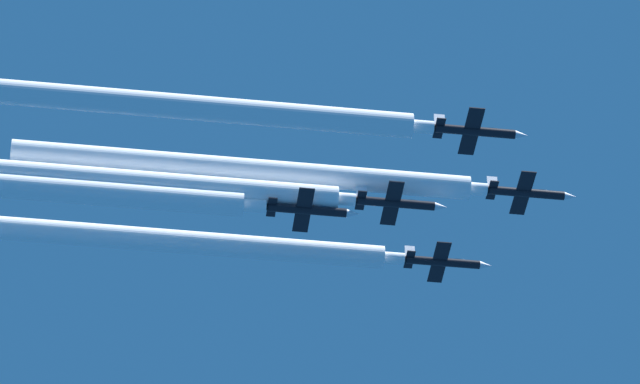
{
  "coord_description": "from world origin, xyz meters",
  "views": [
    {
      "loc": [
        203.37,
        -44.57,
        1.26
      ],
      "look_at": [
        0.09,
        -20.01,
        183.95
      ],
      "focal_mm": 110.03,
      "sensor_mm": 36.0,
      "label": 1
    }
  ],
  "objects_px": {
    "jet_right_wingman": "(478,131)",
    "jet_high_trail": "(310,210)",
    "jet_slot": "(398,203)",
    "jet_left_wingman": "(445,262)",
    "jet_lead": "(529,193)"
  },
  "relations": [
    {
      "from": "jet_right_wingman",
      "to": "jet_high_trail",
      "type": "distance_m",
      "value": 25.96
    },
    {
      "from": "jet_left_wingman",
      "to": "jet_high_trail",
      "type": "relative_size",
      "value": 1.0
    },
    {
      "from": "jet_left_wingman",
      "to": "jet_slot",
      "type": "distance_m",
      "value": 17.62
    },
    {
      "from": "jet_lead",
      "to": "jet_high_trail",
      "type": "xyz_separation_m",
      "value": [
        0.45,
        -31.55,
        -6.94
      ]
    },
    {
      "from": "jet_slot",
      "to": "jet_high_trail",
      "type": "height_order",
      "value": "jet_slot"
    },
    {
      "from": "jet_slot",
      "to": "jet_high_trail",
      "type": "bearing_deg",
      "value": -90.87
    },
    {
      "from": "jet_left_wingman",
      "to": "jet_high_trail",
      "type": "xyz_separation_m",
      "value": [
        14.61,
        -21.74,
        -4.79
      ]
    },
    {
      "from": "jet_right_wingman",
      "to": "jet_high_trail",
      "type": "height_order",
      "value": "jet_right_wingman"
    },
    {
      "from": "jet_slot",
      "to": "jet_left_wingman",
      "type": "bearing_deg",
      "value": 147.94
    },
    {
      "from": "jet_left_wingman",
      "to": "jet_right_wingman",
      "type": "distance_m",
      "value": 28.9
    },
    {
      "from": "jet_right_wingman",
      "to": "jet_lead",
      "type": "bearing_deg",
      "value": 145.17
    },
    {
      "from": "jet_left_wingman",
      "to": "jet_slot",
      "type": "relative_size",
      "value": 1.0
    },
    {
      "from": "jet_lead",
      "to": "jet_high_trail",
      "type": "bearing_deg",
      "value": -89.19
    },
    {
      "from": "jet_left_wingman",
      "to": "jet_right_wingman",
      "type": "xyz_separation_m",
      "value": [
        28.89,
        -0.44,
        -0.75
      ]
    },
    {
      "from": "jet_right_wingman",
      "to": "jet_slot",
      "type": "relative_size",
      "value": 1.0
    }
  ]
}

